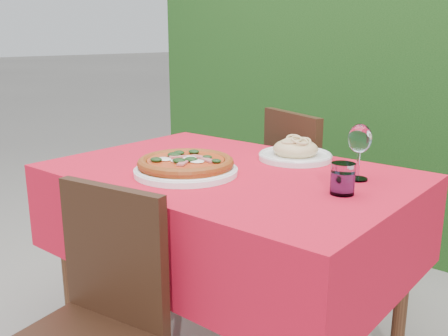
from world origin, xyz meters
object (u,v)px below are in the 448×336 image
Objects in this scene: chair_near at (94,314)px; pizza_plate at (186,165)px; chair_far at (306,190)px; water_glass at (343,180)px; pasta_plate at (295,152)px; wine_glass at (360,141)px; fork at (172,159)px.

pizza_plate is (-0.10, 0.48, 0.31)m from chair_near.
water_glass is (0.50, -0.66, 0.29)m from chair_far.
pasta_plate is (0.08, 0.91, 0.31)m from chair_near.
chair_near is 4.31× the size of wine_glass.
wine_glass reaches higher than pizza_plate.
wine_glass is (0.49, 0.31, 0.10)m from pizza_plate.
wine_glass is 1.01× the size of fork.
water_glass reaches higher than fork.
chair_far is 3.11× the size of pasta_plate.
chair_far reaches higher than pizza_plate.
fork is at bearing 95.18° from chair_far.
wine_glass is (0.39, 0.79, 0.41)m from chair_near.
chair_far reaches higher than fork.
pasta_plate is 0.45m from water_glass.
chair_near is at bearing -124.35° from water_glass.
pasta_plate is at bearing 159.58° from wine_glass.
chair_near is 0.82m from water_glass.
pasta_plate is 0.48m from fork.
chair_far is 2.04× the size of pizza_plate.
pizza_plate is 2.29× the size of wine_glass.
chair_near is 1.28m from chair_far.
pizza_plate is (-0.02, -0.80, 0.27)m from chair_far.
chair_far reaches higher than pasta_plate.
wine_glass reaches higher than chair_near.
chair_far is 9.14× the size of water_glass.
chair_far is at bearing 85.13° from chair_near.
fork is at bearing 107.47° from chair_near.
water_glass reaches higher than chair_near.
wine_glass is at bearing 156.31° from chair_far.
chair_far is at bearing 51.65° from fork.
chair_near is at bearing -85.18° from fork.
pasta_plate is at bearing 18.71° from fork.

